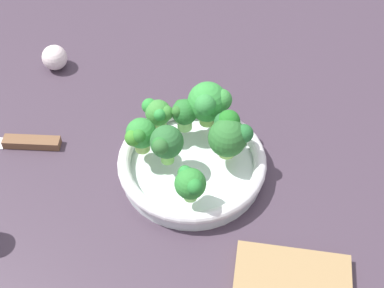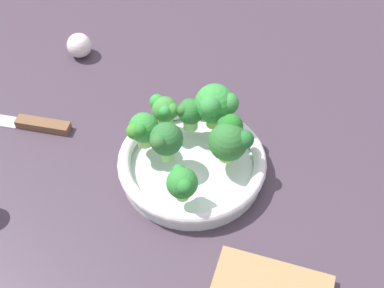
% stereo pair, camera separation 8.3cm
% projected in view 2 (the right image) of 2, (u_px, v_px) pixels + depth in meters
% --- Properties ---
extents(ground_plane, '(1.30, 1.30, 0.03)m').
position_uv_depth(ground_plane, '(205.00, 154.00, 0.92)').
color(ground_plane, '#413441').
extents(bowl, '(0.24, 0.24, 0.04)m').
position_uv_depth(bowl, '(192.00, 164.00, 0.87)').
color(bowl, white).
rests_on(bowl, ground_plane).
extents(broccoli_floret_0, '(0.04, 0.04, 0.06)m').
position_uv_depth(broccoli_floret_0, '(190.00, 113.00, 0.87)').
color(broccoli_floret_0, '#91D170').
rests_on(broccoli_floret_0, bowl).
extents(broccoli_floret_1, '(0.07, 0.07, 0.07)m').
position_uv_depth(broccoli_floret_1, '(230.00, 138.00, 0.82)').
color(broccoli_floret_1, '#94C859').
rests_on(broccoli_floret_1, bowl).
extents(broccoli_floret_2, '(0.05, 0.05, 0.07)m').
position_uv_depth(broccoli_floret_2, '(165.00, 140.00, 0.82)').
color(broccoli_floret_2, '#77C251').
rests_on(broccoli_floret_2, bowl).
extents(broccoli_floret_3, '(0.05, 0.05, 0.06)m').
position_uv_depth(broccoli_floret_3, '(142.00, 129.00, 0.84)').
color(broccoli_floret_3, '#A1C963').
rests_on(broccoli_floret_3, bowl).
extents(broccoli_floret_4, '(0.06, 0.05, 0.06)m').
position_uv_depth(broccoli_floret_4, '(182.00, 182.00, 0.78)').
color(broccoli_floret_4, '#93D76F').
rests_on(broccoli_floret_4, bowl).
extents(broccoli_floret_5, '(0.07, 0.07, 0.08)m').
position_uv_depth(broccoli_floret_5, '(216.00, 105.00, 0.86)').
color(broccoli_floret_5, '#94C657').
rests_on(broccoli_floret_5, bowl).
extents(broccoli_floret_6, '(0.05, 0.04, 0.05)m').
position_uv_depth(broccoli_floret_6, '(165.00, 110.00, 0.87)').
color(broccoli_floret_6, '#8EC65C').
rests_on(broccoli_floret_6, bowl).
extents(knife, '(0.15, 0.25, 0.01)m').
position_uv_depth(knife, '(18.00, 122.00, 0.95)').
color(knife, silver).
rests_on(knife, ground_plane).
extents(garlic_bulb, '(0.05, 0.05, 0.05)m').
position_uv_depth(garlic_bulb, '(79.00, 45.00, 1.06)').
color(garlic_bulb, white).
rests_on(garlic_bulb, ground_plane).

